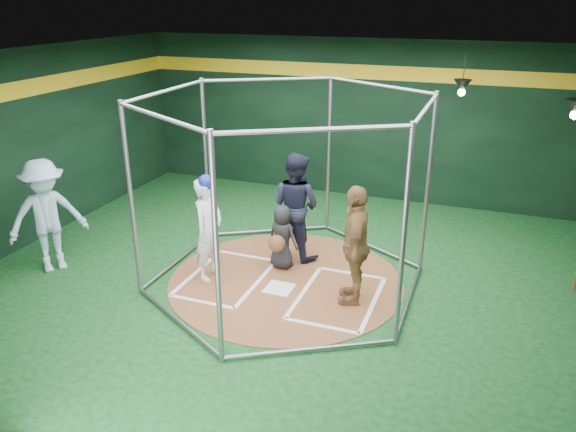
% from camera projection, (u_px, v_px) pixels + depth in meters
% --- Properties ---
extents(room_shell, '(10.10, 9.10, 3.53)m').
position_uv_depth(room_shell, '(286.00, 178.00, 8.50)').
color(room_shell, '#0C3714').
rests_on(room_shell, ground).
extents(clay_disc, '(3.80, 3.80, 0.01)m').
position_uv_depth(clay_disc, '(286.00, 280.00, 9.14)').
color(clay_disc, brown).
rests_on(clay_disc, ground).
extents(home_plate, '(0.43, 0.43, 0.01)m').
position_uv_depth(home_plate, '(279.00, 288.00, 8.87)').
color(home_plate, white).
rests_on(home_plate, clay_disc).
extents(batter_box_left, '(1.17, 1.77, 0.01)m').
position_uv_depth(batter_box_left, '(227.00, 277.00, 9.23)').
color(batter_box_left, white).
rests_on(batter_box_left, clay_disc).
extents(batter_box_right, '(1.17, 1.77, 0.01)m').
position_uv_depth(batter_box_right, '(338.00, 297.00, 8.61)').
color(batter_box_right, white).
rests_on(batter_box_right, clay_disc).
extents(batting_cage, '(4.05, 4.67, 3.00)m').
position_uv_depth(batting_cage, '(286.00, 194.00, 8.59)').
color(batting_cage, gray).
rests_on(batting_cage, ground).
extents(pendant_lamp_near, '(0.34, 0.34, 0.90)m').
position_uv_depth(pendant_lamp_near, '(462.00, 86.00, 10.55)').
color(pendant_lamp_near, black).
rests_on(pendant_lamp_near, room_shell).
extents(pendant_lamp_far, '(0.34, 0.34, 0.90)m').
position_uv_depth(pendant_lamp_far, '(576.00, 107.00, 8.57)').
color(pendant_lamp_far, black).
rests_on(pendant_lamp_far, room_shell).
extents(batter_figure, '(0.45, 0.65, 1.76)m').
position_uv_depth(batter_figure, '(208.00, 227.00, 8.94)').
color(batter_figure, silver).
rests_on(batter_figure, clay_disc).
extents(visitor_leopard, '(0.65, 1.14, 1.83)m').
position_uv_depth(visitor_leopard, '(355.00, 245.00, 8.23)').
color(visitor_leopard, '#AF844B').
rests_on(visitor_leopard, clay_disc).
extents(catcher_figure, '(0.61, 0.63, 1.10)m').
position_uv_depth(catcher_figure, '(282.00, 237.00, 9.38)').
color(catcher_figure, black).
rests_on(catcher_figure, clay_disc).
extents(umpire, '(1.09, 0.95, 1.88)m').
position_uv_depth(umpire, '(296.00, 206.00, 9.68)').
color(umpire, black).
rests_on(umpire, clay_disc).
extents(bystander_blue, '(1.31, 1.42, 1.92)m').
position_uv_depth(bystander_blue, '(47.00, 216.00, 9.20)').
color(bystander_blue, '#A6C1DC').
rests_on(bystander_blue, ground).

